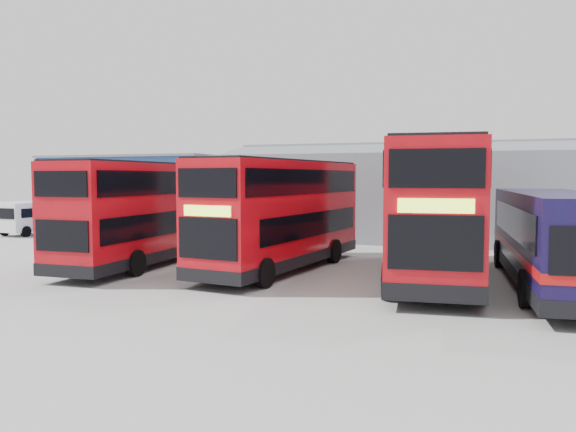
{
  "coord_description": "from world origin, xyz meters",
  "views": [
    {
      "loc": [
        8.83,
        -15.87,
        3.7
      ],
      "look_at": [
        1.05,
        5.7,
        2.1
      ],
      "focal_mm": 35.0,
      "sensor_mm": 36.0,
      "label": 1
    }
  ],
  "objects_px": {
    "double_decker_right": "(432,212)",
    "single_decker_blue": "(554,241)",
    "maintenance_shed": "(475,195)",
    "double_decker_left": "(145,214)",
    "office_block": "(147,193)",
    "double_decker_centre": "(282,215)",
    "panel_van": "(35,216)"
  },
  "relations": [
    {
      "from": "maintenance_shed",
      "to": "double_decker_right",
      "type": "bearing_deg",
      "value": -94.32
    },
    {
      "from": "office_block",
      "to": "double_decker_centre",
      "type": "height_order",
      "value": "office_block"
    },
    {
      "from": "double_decker_centre",
      "to": "panel_van",
      "type": "relative_size",
      "value": 2.16
    },
    {
      "from": "double_decker_centre",
      "to": "double_decker_right",
      "type": "bearing_deg",
      "value": 7.59
    },
    {
      "from": "maintenance_shed",
      "to": "double_decker_left",
      "type": "xyz_separation_m",
      "value": [
        -12.76,
        -15.83,
        -0.46
      ]
    },
    {
      "from": "double_decker_left",
      "to": "double_decker_right",
      "type": "xyz_separation_m",
      "value": [
        11.62,
        0.81,
        0.28
      ]
    },
    {
      "from": "office_block",
      "to": "double_decker_left",
      "type": "xyz_separation_m",
      "value": [
        9.24,
        -13.82,
        -0.44
      ]
    },
    {
      "from": "office_block",
      "to": "double_decker_right",
      "type": "bearing_deg",
      "value": -31.93
    },
    {
      "from": "double_decker_centre",
      "to": "maintenance_shed",
      "type": "bearing_deg",
      "value": 72.3
    },
    {
      "from": "maintenance_shed",
      "to": "single_decker_blue",
      "type": "distance_m",
      "value": 15.79
    },
    {
      "from": "double_decker_left",
      "to": "single_decker_blue",
      "type": "bearing_deg",
      "value": 179.51
    },
    {
      "from": "maintenance_shed",
      "to": "single_decker_blue",
      "type": "relative_size",
      "value": 2.55
    },
    {
      "from": "office_block",
      "to": "maintenance_shed",
      "type": "height_order",
      "value": "maintenance_shed"
    },
    {
      "from": "maintenance_shed",
      "to": "double_decker_centre",
      "type": "height_order",
      "value": "maintenance_shed"
    },
    {
      "from": "double_decker_centre",
      "to": "office_block",
      "type": "bearing_deg",
      "value": 146.04
    },
    {
      "from": "double_decker_left",
      "to": "panel_van",
      "type": "relative_size",
      "value": 2.1
    },
    {
      "from": "double_decker_left",
      "to": "double_decker_right",
      "type": "distance_m",
      "value": 11.66
    },
    {
      "from": "single_decker_blue",
      "to": "panel_van",
      "type": "relative_size",
      "value": 2.45
    },
    {
      "from": "maintenance_shed",
      "to": "double_decker_left",
      "type": "relative_size",
      "value": 2.97
    },
    {
      "from": "maintenance_shed",
      "to": "double_decker_centre",
      "type": "relative_size",
      "value": 2.9
    },
    {
      "from": "office_block",
      "to": "double_decker_centre",
      "type": "bearing_deg",
      "value": -40.9
    },
    {
      "from": "office_block",
      "to": "double_decker_right",
      "type": "height_order",
      "value": "office_block"
    },
    {
      "from": "maintenance_shed",
      "to": "panel_van",
      "type": "distance_m",
      "value": 27.9
    },
    {
      "from": "double_decker_left",
      "to": "double_decker_centre",
      "type": "bearing_deg",
      "value": -174.39
    },
    {
      "from": "office_block",
      "to": "double_decker_right",
      "type": "xyz_separation_m",
      "value": [
        20.87,
        -13.0,
        -0.15
      ]
    },
    {
      "from": "maintenance_shed",
      "to": "single_decker_blue",
      "type": "xyz_separation_m",
      "value": [
        2.87,
        -15.5,
        -1.02
      ]
    },
    {
      "from": "double_decker_left",
      "to": "double_decker_right",
      "type": "relative_size",
      "value": 0.87
    },
    {
      "from": "double_decker_centre",
      "to": "single_decker_blue",
      "type": "relative_size",
      "value": 0.88
    },
    {
      "from": "maintenance_shed",
      "to": "office_block",
      "type": "bearing_deg",
      "value": -174.79
    },
    {
      "from": "double_decker_right",
      "to": "single_decker_blue",
      "type": "height_order",
      "value": "double_decker_right"
    },
    {
      "from": "double_decker_right",
      "to": "single_decker_blue",
      "type": "relative_size",
      "value": 0.98
    },
    {
      "from": "double_decker_left",
      "to": "single_decker_blue",
      "type": "height_order",
      "value": "double_decker_left"
    }
  ]
}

